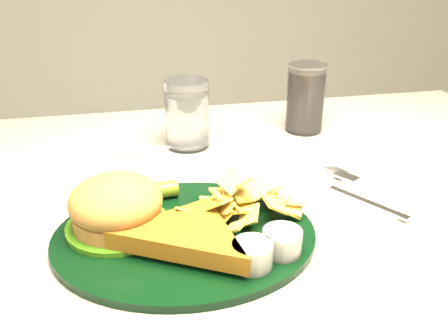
# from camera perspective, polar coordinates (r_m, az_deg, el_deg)

# --- Properties ---
(dinner_plate) EXTENTS (0.34, 0.29, 0.07)m
(dinner_plate) POSITION_cam_1_polar(r_m,az_deg,el_deg) (0.60, -4.58, -5.25)
(dinner_plate) COLOR black
(dinner_plate) RESTS_ON table
(water_glass) EXTENTS (0.09, 0.09, 0.12)m
(water_glass) POSITION_cam_1_polar(r_m,az_deg,el_deg) (0.86, -4.26, 6.17)
(water_glass) COLOR white
(water_glass) RESTS_ON table
(cola_glass) EXTENTS (0.07, 0.07, 0.13)m
(cola_glass) POSITION_cam_1_polar(r_m,az_deg,el_deg) (0.94, 9.30, 7.88)
(cola_glass) COLOR black
(cola_glass) RESTS_ON table
(fork_napkin) EXTENTS (0.19, 0.20, 0.01)m
(fork_napkin) POSITION_cam_1_polar(r_m,az_deg,el_deg) (0.72, 15.74, -3.45)
(fork_napkin) COLOR white
(fork_napkin) RESTS_ON table
(wrapped_straw) EXTENTS (0.19, 0.07, 0.01)m
(wrapped_straw) POSITION_cam_1_polar(r_m,az_deg,el_deg) (0.86, -9.34, 1.98)
(wrapped_straw) COLOR white
(wrapped_straw) RESTS_ON table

